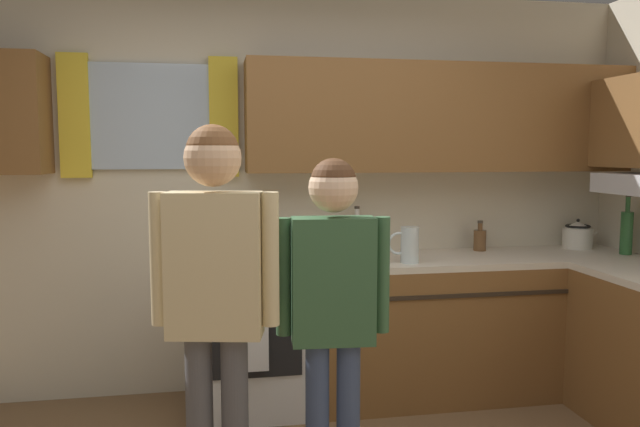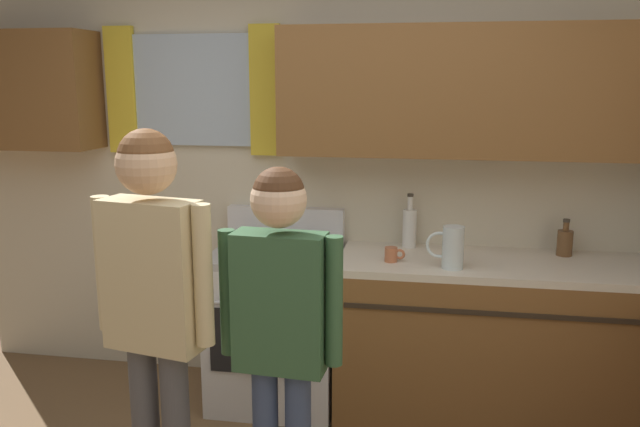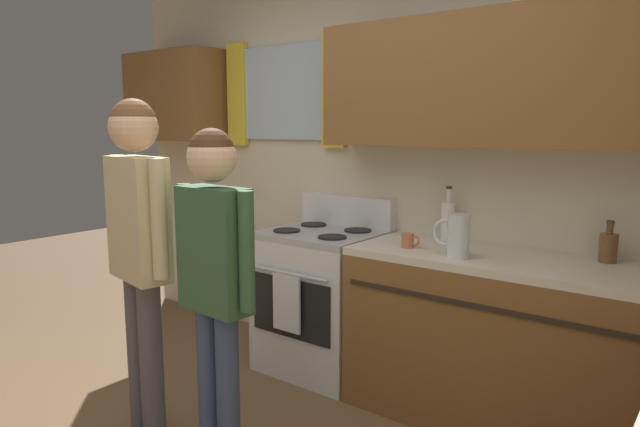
% 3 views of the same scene
% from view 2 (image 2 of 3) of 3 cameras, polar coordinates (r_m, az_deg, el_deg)
% --- Properties ---
extents(back_wall_unit, '(4.60, 0.42, 2.60)m').
position_cam_2_polar(back_wall_unit, '(3.73, 2.27, 6.33)').
color(back_wall_unit, beige).
rests_on(back_wall_unit, ground).
extents(kitchen_counter_run, '(2.19, 1.96, 0.90)m').
position_cam_2_polar(kitchen_counter_run, '(3.46, 24.99, -13.20)').
color(kitchen_counter_run, brown).
rests_on(kitchen_counter_run, ground).
extents(stove_oven, '(0.71, 0.67, 1.10)m').
position_cam_2_polar(stove_oven, '(3.77, -3.87, -9.71)').
color(stove_oven, silver).
rests_on(stove_oven, ground).
extents(bottle_squat_brown, '(0.08, 0.08, 0.21)m').
position_cam_2_polar(bottle_squat_brown, '(3.77, 20.96, -2.37)').
color(bottle_squat_brown, brown).
rests_on(bottle_squat_brown, kitchen_counter_run).
extents(bottle_milk_white, '(0.08, 0.08, 0.31)m').
position_cam_2_polar(bottle_milk_white, '(3.72, 7.97, -1.18)').
color(bottle_milk_white, white).
rests_on(bottle_milk_white, kitchen_counter_run).
extents(cup_terracotta, '(0.11, 0.07, 0.08)m').
position_cam_2_polar(cup_terracotta, '(3.43, 6.42, -3.64)').
color(cup_terracotta, '#B76642').
rests_on(cup_terracotta, kitchen_counter_run).
extents(water_pitcher, '(0.19, 0.11, 0.22)m').
position_cam_2_polar(water_pitcher, '(3.34, 11.64, -2.96)').
color(water_pitcher, silver).
rests_on(water_pitcher, kitchen_counter_run).
extents(adult_left, '(0.51, 0.23, 1.68)m').
position_cam_2_polar(adult_left, '(2.55, -14.61, -6.68)').
color(adult_left, '#4C4C51').
rests_on(adult_left, ground).
extents(adult_in_plaid, '(0.48, 0.21, 1.54)m').
position_cam_2_polar(adult_in_plaid, '(2.46, -3.56, -9.15)').
color(adult_in_plaid, '#38476B').
rests_on(adult_in_plaid, ground).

